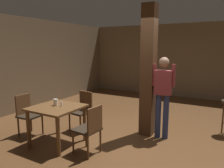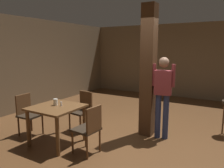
# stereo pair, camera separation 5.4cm
# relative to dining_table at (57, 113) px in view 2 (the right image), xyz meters

# --- Properties ---
(ground_plane) EXTENTS (10.80, 10.80, 0.00)m
(ground_plane) POSITION_rel_dining_table_xyz_m (1.42, 1.02, -0.63)
(ground_plane) COLOR brown
(wall_back) EXTENTS (8.00, 0.10, 2.80)m
(wall_back) POSITION_rel_dining_table_xyz_m (1.42, 5.52, 0.77)
(wall_back) COLOR #756047
(wall_back) RESTS_ON ground_plane
(wall_left) EXTENTS (0.10, 9.00, 2.80)m
(wall_left) POSITION_rel_dining_table_xyz_m (-2.58, 1.02, 0.77)
(wall_left) COLOR #756047
(wall_left) RESTS_ON ground_plane
(pillar) EXTENTS (0.28, 0.28, 2.80)m
(pillar) POSITION_rel_dining_table_xyz_m (1.38, 1.35, 0.77)
(pillar) COLOR #4C301C
(pillar) RESTS_ON ground_plane
(dining_table) EXTENTS (0.91, 0.91, 0.77)m
(dining_table) POSITION_rel_dining_table_xyz_m (0.00, 0.00, 0.00)
(dining_table) COLOR brown
(dining_table) RESTS_ON ground_plane
(chair_north) EXTENTS (0.47, 0.47, 0.89)m
(chair_north) POSITION_rel_dining_table_xyz_m (-0.01, 0.84, -0.12)
(chair_north) COLOR #2D2319
(chair_north) RESTS_ON ground_plane
(chair_west) EXTENTS (0.44, 0.44, 0.89)m
(chair_west) POSITION_rel_dining_table_xyz_m (-0.87, -0.00, -0.12)
(chair_west) COLOR #2D2319
(chair_west) RESTS_ON ground_plane
(chair_east) EXTENTS (0.46, 0.46, 0.89)m
(chair_east) POSITION_rel_dining_table_xyz_m (0.83, -0.05, -0.12)
(chair_east) COLOR #2D2319
(chair_east) RESTS_ON ground_plane
(napkin_cup) EXTENTS (0.09, 0.09, 0.13)m
(napkin_cup) POSITION_rel_dining_table_xyz_m (-0.07, 0.05, 0.20)
(napkin_cup) COLOR silver
(napkin_cup) RESTS_ON dining_table
(salt_shaker) EXTENTS (0.03, 0.03, 0.09)m
(salt_shaker) POSITION_rel_dining_table_xyz_m (0.07, 0.07, 0.18)
(salt_shaker) COLOR silver
(salt_shaker) RESTS_ON dining_table
(standing_person) EXTENTS (0.47, 0.26, 1.72)m
(standing_person) POSITION_rel_dining_table_xyz_m (1.73, 1.30, 0.37)
(standing_person) COLOR maroon
(standing_person) RESTS_ON ground_plane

